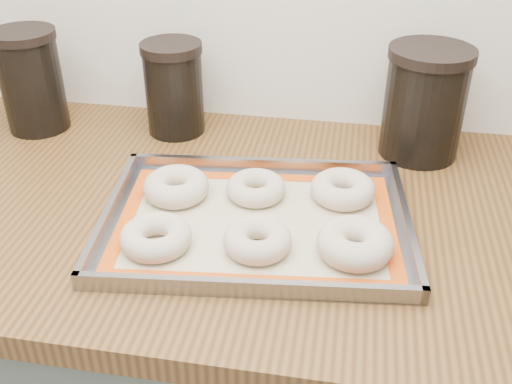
% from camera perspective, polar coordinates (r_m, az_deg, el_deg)
% --- Properties ---
extents(countertop, '(3.06, 0.68, 0.04)m').
position_cam_1_polar(countertop, '(0.98, -2.95, -1.76)').
color(countertop, brown).
rests_on(countertop, cabinet).
extents(baking_tray, '(0.49, 0.38, 0.03)m').
position_cam_1_polar(baking_tray, '(0.91, -0.00, -2.82)').
color(baking_tray, gray).
rests_on(baking_tray, countertop).
extents(baking_mat, '(0.45, 0.33, 0.00)m').
position_cam_1_polar(baking_mat, '(0.91, 0.00, -2.93)').
color(baking_mat, '#C6B793').
rests_on(baking_mat, baking_tray).
extents(bagel_front_left, '(0.13, 0.13, 0.04)m').
position_cam_1_polar(bagel_front_left, '(0.86, -9.52, -4.25)').
color(bagel_front_left, beige).
rests_on(bagel_front_left, baking_mat).
extents(bagel_front_mid, '(0.12, 0.12, 0.04)m').
position_cam_1_polar(bagel_front_mid, '(0.85, 0.15, -4.59)').
color(bagel_front_mid, beige).
rests_on(bagel_front_mid, baking_mat).
extents(bagel_front_right, '(0.11, 0.11, 0.04)m').
position_cam_1_polar(bagel_front_right, '(0.85, 9.41, -4.84)').
color(bagel_front_right, beige).
rests_on(bagel_front_right, baking_mat).
extents(bagel_back_left, '(0.12, 0.12, 0.04)m').
position_cam_1_polar(bagel_back_left, '(0.97, -7.61, 0.53)').
color(bagel_back_left, beige).
rests_on(bagel_back_left, baking_mat).
extents(bagel_back_mid, '(0.12, 0.12, 0.03)m').
position_cam_1_polar(bagel_back_mid, '(0.96, -0.01, 0.39)').
color(bagel_back_mid, beige).
rests_on(bagel_back_mid, baking_mat).
extents(bagel_back_right, '(0.13, 0.13, 0.04)m').
position_cam_1_polar(bagel_back_right, '(0.97, 8.26, 0.28)').
color(bagel_back_right, beige).
rests_on(bagel_back_right, baking_mat).
extents(canister_left, '(0.12, 0.12, 0.20)m').
position_cam_1_polar(canister_left, '(1.24, -20.62, 9.92)').
color(canister_left, black).
rests_on(canister_left, countertop).
extents(canister_mid, '(0.12, 0.12, 0.18)m').
position_cam_1_polar(canister_mid, '(1.17, -7.82, 9.79)').
color(canister_mid, black).
rests_on(canister_mid, countertop).
extents(canister_right, '(0.15, 0.15, 0.20)m').
position_cam_1_polar(canister_right, '(1.11, 15.75, 8.21)').
color(canister_right, black).
rests_on(canister_right, countertop).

